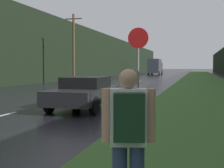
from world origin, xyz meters
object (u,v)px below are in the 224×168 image
Objects in this scene: stop_sign at (138,65)px; car_passing_near at (85,92)px; hitchhiker_with_backpack at (128,136)px; delivery_truck at (155,67)px.

stop_sign reaches higher than car_passing_near.
hitchhiker_with_backpack reaches higher than car_passing_near.
stop_sign is 0.36× the size of delivery_truck.
car_passing_near is (-3.76, 8.83, -0.30)m from hitchhiker_with_backpack.
delivery_truck reaches higher than stop_sign.
delivery_truck reaches higher than hitchhiker_with_backpack.
delivery_truck reaches higher than car_passing_near.
stop_sign is at bearing 138.55° from car_passing_near.
car_passing_near is 0.54× the size of delivery_truck.
delivery_truck is (-7.17, 60.15, 0.04)m from stop_sign.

